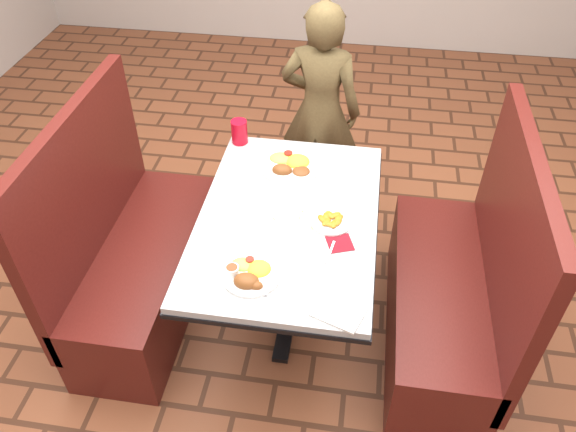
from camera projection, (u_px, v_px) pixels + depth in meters
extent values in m
plane|color=brown|center=(288.00, 320.00, 3.03)|extent=(7.00, 7.00, 0.00)
cube|color=#B0B2B4|center=(288.00, 219.00, 2.54)|extent=(0.80, 1.20, 0.03)
cube|color=black|center=(288.00, 223.00, 2.56)|extent=(0.81, 1.21, 0.02)
cylinder|color=black|center=(288.00, 275.00, 2.79)|extent=(0.10, 0.10, 0.69)
cube|color=black|center=(288.00, 318.00, 3.02)|extent=(0.55, 0.08, 0.03)
cube|color=black|center=(288.00, 318.00, 3.02)|extent=(0.08, 0.55, 0.03)
cube|color=#511712|center=(148.00, 276.00, 2.97)|extent=(0.45, 1.20, 0.45)
cube|color=#511712|center=(87.00, 203.00, 2.68)|extent=(0.06, 1.20, 0.95)
cube|color=#511712|center=(436.00, 310.00, 2.79)|extent=(0.45, 1.20, 0.45)
cube|color=#511712|center=(507.00, 247.00, 2.45)|extent=(0.06, 1.20, 0.95)
imported|color=brown|center=(320.00, 111.00, 3.36)|extent=(0.52, 0.38, 1.34)
cylinder|color=white|center=(251.00, 275.00, 2.25)|extent=(0.24, 0.24, 0.01)
ellipsoid|color=yellow|center=(259.00, 265.00, 2.26)|extent=(0.10, 0.10, 0.04)
ellipsoid|color=#8FCF53|center=(243.00, 262.00, 2.28)|extent=(0.10, 0.08, 0.03)
cylinder|color=red|center=(250.00, 259.00, 2.29)|extent=(0.04, 0.04, 0.01)
ellipsoid|color=brown|center=(246.00, 277.00, 2.19)|extent=(0.10, 0.08, 0.06)
ellipsoid|color=brown|center=(256.00, 283.00, 2.19)|extent=(0.06, 0.04, 0.04)
cylinder|color=white|center=(232.00, 270.00, 2.24)|extent=(0.06, 0.06, 0.04)
cylinder|color=#662E13|center=(232.00, 267.00, 2.23)|extent=(0.05, 0.05, 0.00)
cylinder|color=white|center=(290.00, 167.00, 2.79)|extent=(0.29, 0.29, 0.02)
ellipsoid|color=yellow|center=(298.00, 157.00, 2.79)|extent=(0.12, 0.12, 0.05)
ellipsoid|color=#8FCF53|center=(281.00, 155.00, 2.82)|extent=(0.12, 0.10, 0.04)
cylinder|color=red|center=(288.00, 153.00, 2.83)|extent=(0.04, 0.04, 0.01)
ellipsoid|color=brown|center=(301.00, 169.00, 2.74)|extent=(0.09, 0.09, 0.03)
ellipsoid|color=brown|center=(282.00, 166.00, 2.74)|extent=(0.10, 0.07, 0.06)
cylinder|color=white|center=(331.00, 222.00, 2.49)|extent=(0.18, 0.18, 0.01)
cube|color=maroon|center=(340.00, 243.00, 2.40)|extent=(0.14, 0.14, 0.00)
cube|color=silver|center=(330.00, 252.00, 2.35)|extent=(0.03, 0.14, 0.00)
cylinder|color=red|center=(239.00, 132.00, 2.93)|extent=(0.08, 0.08, 0.13)
cube|color=silver|center=(339.00, 312.00, 2.12)|extent=(0.22, 0.19, 0.01)
cube|color=silver|center=(263.00, 278.00, 2.24)|extent=(0.07, 0.18, 0.00)
cube|color=#BCBCC0|center=(245.00, 265.00, 2.29)|extent=(0.01, 0.14, 0.00)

